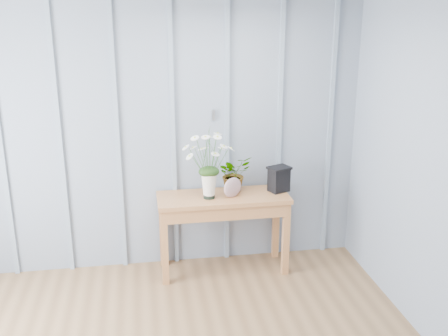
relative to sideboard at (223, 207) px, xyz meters
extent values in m
cube|color=#8591A3|center=(-0.67, 0.25, 0.61)|extent=(4.00, 0.01, 2.50)
cube|color=silver|center=(-0.05, 0.24, 0.81)|extent=(0.03, 0.01, 0.10)
cube|color=#8193A5|center=(-1.92, 0.24, 0.61)|extent=(0.04, 0.03, 2.50)
cube|color=#8193A5|center=(-1.42, 0.24, 0.61)|extent=(0.04, 0.03, 2.50)
cube|color=#8193A5|center=(-0.92, 0.24, 0.61)|extent=(0.04, 0.03, 2.50)
cube|color=#8193A5|center=(-0.42, 0.24, 0.61)|extent=(0.04, 0.03, 2.50)
cube|color=#8193A5|center=(0.08, 0.24, 0.61)|extent=(0.04, 0.03, 2.50)
cube|color=#8193A5|center=(0.58, 0.24, 0.61)|extent=(0.04, 0.03, 2.50)
cube|color=#8193A5|center=(1.08, 0.24, 0.61)|extent=(0.04, 0.03, 2.50)
cube|color=#AD6E3D|center=(0.00, 0.00, 0.09)|extent=(1.20, 0.45, 0.04)
cube|color=#AD6E3D|center=(0.00, 0.00, 0.01)|extent=(1.13, 0.42, 0.12)
cube|color=#AD6E3D|center=(-0.55, -0.18, -0.28)|extent=(0.06, 0.06, 0.71)
cube|color=#AD6E3D|center=(0.56, -0.18, -0.28)|extent=(0.06, 0.06, 0.71)
cube|color=#AD6E3D|center=(-0.55, 0.18, -0.28)|extent=(0.06, 0.06, 0.71)
cube|color=#AD6E3D|center=(0.56, 0.18, -0.28)|extent=(0.06, 0.06, 0.71)
cylinder|color=black|center=(-0.13, -0.04, 0.15)|extent=(0.10, 0.10, 0.07)
cone|color=white|center=(-0.13, -0.04, 0.24)|extent=(0.16, 0.16, 0.24)
ellipsoid|color=#193611|center=(-0.13, -0.04, 0.36)|extent=(0.19, 0.15, 0.10)
imported|color=#193611|center=(0.12, 0.11, 0.28)|extent=(0.38, 0.36, 0.34)
ellipsoid|color=#7F4358|center=(0.08, -0.06, 0.21)|extent=(0.19, 0.13, 0.19)
cube|color=black|center=(0.53, 0.03, 0.22)|extent=(0.21, 0.19, 0.22)
cube|color=black|center=(0.53, 0.03, 0.34)|extent=(0.24, 0.21, 0.02)
camera|label=1|loc=(-0.72, -4.42, 1.81)|focal=42.00mm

